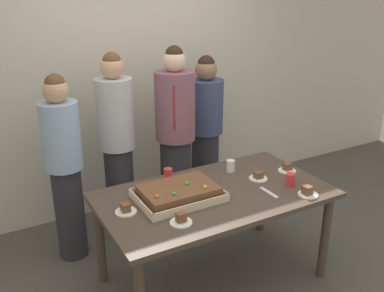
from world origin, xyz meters
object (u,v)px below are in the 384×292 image
(plated_slice_near_right, at_px, (287,169))
(drink_cup_far_end, at_px, (290,179))
(party_table, at_px, (214,203))
(plated_slice_near_left, at_px, (181,220))
(cake_server_utensil, at_px, (269,193))
(drink_cup_middle, at_px, (168,174))
(person_far_right_suit, at_px, (175,139))
(person_green_shirt_behind, at_px, (205,130))
(plated_slice_far_left, at_px, (258,177))
(plated_slice_far_right, at_px, (308,192))
(person_striped_tie_right, at_px, (65,166))
(plated_slice_center_front, at_px, (126,209))
(drink_cup_nearest, at_px, (231,166))
(sheet_cake, at_px, (179,193))
(person_serving_front, at_px, (117,146))

(plated_slice_near_right, distance_m, drink_cup_far_end, 0.28)
(plated_slice_near_right, bearing_deg, party_table, -176.74)
(plated_slice_near_left, relative_size, cake_server_utensil, 0.75)
(drink_cup_middle, xyz_separation_m, person_far_right_suit, (0.33, 0.51, 0.08))
(person_green_shirt_behind, relative_size, person_far_right_suit, 0.91)
(plated_slice_far_left, relative_size, plated_slice_far_right, 1.00)
(person_far_right_suit, bearing_deg, person_green_shirt_behind, 144.80)
(person_green_shirt_behind, height_order, person_striped_tie_right, person_striped_tie_right)
(plated_slice_far_right, height_order, person_far_right_suit, person_far_right_suit)
(plated_slice_far_left, height_order, cake_server_utensil, plated_slice_far_left)
(drink_cup_far_end, relative_size, cake_server_utensil, 0.50)
(cake_server_utensil, distance_m, person_striped_tie_right, 1.67)
(plated_slice_near_right, xyz_separation_m, person_striped_tie_right, (-1.65, 0.84, 0.05))
(party_table, xyz_separation_m, drink_cup_far_end, (0.58, -0.18, 0.14))
(plated_slice_center_front, xyz_separation_m, drink_cup_middle, (0.49, 0.32, 0.03))
(plated_slice_near_right, height_order, drink_cup_nearest, drink_cup_nearest)
(plated_slice_near_left, bearing_deg, party_table, 31.46)
(sheet_cake, xyz_separation_m, plated_slice_near_right, (1.03, -0.01, -0.03))
(plated_slice_near_right, relative_size, drink_cup_nearest, 1.50)
(plated_slice_center_front, height_order, person_far_right_suit, person_far_right_suit)
(drink_cup_middle, xyz_separation_m, person_green_shirt_behind, (0.82, 0.78, 0.00))
(cake_server_utensil, bearing_deg, person_striped_tie_right, 139.21)
(plated_slice_center_front, bearing_deg, person_green_shirt_behind, 40.38)
(plated_slice_near_left, relative_size, plated_slice_far_right, 1.00)
(plated_slice_far_left, bearing_deg, plated_slice_near_left, -161.14)
(plated_slice_near_right, distance_m, person_far_right_suit, 1.06)
(plated_slice_center_front, distance_m, drink_cup_middle, 0.58)
(plated_slice_near_left, bearing_deg, cake_server_utensil, 4.18)
(plated_slice_near_right, xyz_separation_m, person_serving_front, (-1.16, 0.95, 0.11))
(plated_slice_far_right, height_order, drink_cup_far_end, drink_cup_far_end)
(plated_slice_near_left, bearing_deg, plated_slice_center_front, 130.90)
(plated_slice_near_left, distance_m, plated_slice_near_right, 1.21)
(person_serving_front, bearing_deg, person_green_shirt_behind, 91.78)
(party_table, relative_size, sheet_cake, 2.86)
(plated_slice_far_left, height_order, drink_cup_nearest, drink_cup_nearest)
(drink_cup_middle, bearing_deg, plated_slice_center_front, -146.23)
(plated_slice_near_left, distance_m, plated_slice_center_front, 0.41)
(drink_cup_nearest, height_order, person_serving_front, person_serving_front)
(plated_slice_center_front, relative_size, person_striped_tie_right, 0.09)
(plated_slice_far_right, bearing_deg, plated_slice_center_front, 161.71)
(plated_slice_center_front, bearing_deg, plated_slice_far_right, -18.29)
(person_green_shirt_behind, height_order, person_far_right_suit, person_far_right_suit)
(person_far_right_suit, bearing_deg, person_serving_front, -75.07)
(party_table, bearing_deg, person_serving_front, 112.39)
(plated_slice_near_right, bearing_deg, person_striped_tie_right, 153.00)
(cake_server_utensil, distance_m, person_serving_front, 1.42)
(drink_cup_middle, bearing_deg, plated_slice_near_left, -108.89)
(person_far_right_suit, bearing_deg, plated_slice_center_front, -18.45)
(drink_cup_far_end, bearing_deg, person_far_right_suit, 113.34)
(plated_slice_near_left, bearing_deg, plated_slice_near_right, 14.44)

